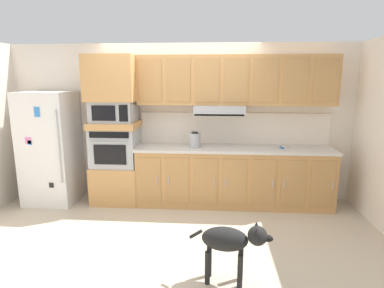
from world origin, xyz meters
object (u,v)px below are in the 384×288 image
(refrigerator, at_px, (51,148))
(microwave, at_px, (114,111))
(electric_kettle, at_px, (195,140))
(screwdriver, at_px, (283,148))
(built_in_oven, at_px, (116,147))
(dog, at_px, (231,241))

(refrigerator, height_order, microwave, refrigerator)
(refrigerator, height_order, electric_kettle, refrigerator)
(screwdriver, bearing_deg, electric_kettle, -179.18)
(built_in_oven, bearing_deg, dog, -49.07)
(electric_kettle, bearing_deg, screwdriver, 0.82)
(built_in_oven, bearing_deg, microwave, -0.77)
(microwave, distance_m, screwdriver, 2.64)
(microwave, distance_m, dog, 2.83)
(built_in_oven, height_order, dog, built_in_oven)
(refrigerator, xyz_separation_m, microwave, (1.04, 0.07, 0.58))
(electric_kettle, bearing_deg, dog, -76.26)
(microwave, xyz_separation_m, dog, (1.73, -2.00, -1.02))
(refrigerator, bearing_deg, built_in_oven, 3.73)
(refrigerator, distance_m, electric_kettle, 2.30)
(microwave, relative_size, screwdriver, 4.24)
(dog, bearing_deg, built_in_oven, 137.59)
(dog, bearing_deg, microwave, 137.59)
(built_in_oven, relative_size, dog, 0.88)
(microwave, height_order, electric_kettle, microwave)
(screwdriver, bearing_deg, refrigerator, -179.38)
(refrigerator, xyz_separation_m, built_in_oven, (1.04, 0.07, 0.02))
(microwave, xyz_separation_m, electric_kettle, (1.26, -0.05, -0.43))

